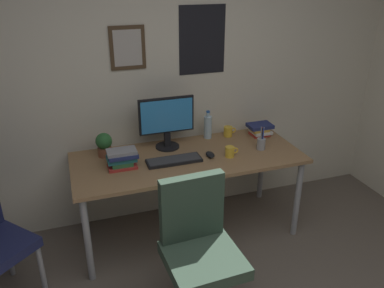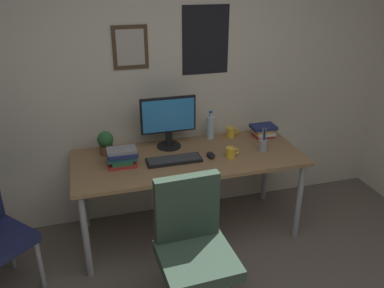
% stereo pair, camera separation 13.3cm
% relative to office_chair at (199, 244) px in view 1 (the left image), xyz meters
% --- Properties ---
extents(wall_back, '(4.40, 0.10, 2.60)m').
position_rel_office_chair_xyz_m(wall_back, '(0.13, 1.28, 0.77)').
color(wall_back, beige).
rests_on(wall_back, ground_plane).
extents(desk, '(1.83, 0.76, 0.73)m').
position_rel_office_chair_xyz_m(desk, '(0.20, 0.82, 0.14)').
color(desk, '#936D47').
rests_on(desk, ground_plane).
extents(office_chair, '(0.56, 0.57, 0.95)m').
position_rel_office_chair_xyz_m(office_chair, '(0.00, 0.00, 0.00)').
color(office_chair, '#334738').
rests_on(office_chair, ground_plane).
extents(monitor, '(0.46, 0.20, 0.43)m').
position_rel_office_chair_xyz_m(monitor, '(0.08, 1.04, 0.45)').
color(monitor, black).
rests_on(monitor, desk).
extents(keyboard, '(0.43, 0.15, 0.03)m').
position_rel_office_chair_xyz_m(keyboard, '(0.06, 0.76, 0.22)').
color(keyboard, black).
rests_on(keyboard, desk).
extents(computer_mouse, '(0.06, 0.11, 0.04)m').
position_rel_office_chair_xyz_m(computer_mouse, '(0.36, 0.75, 0.22)').
color(computer_mouse, black).
rests_on(computer_mouse, desk).
extents(water_bottle, '(0.07, 0.07, 0.25)m').
position_rel_office_chair_xyz_m(water_bottle, '(0.48, 1.12, 0.31)').
color(water_bottle, silver).
rests_on(water_bottle, desk).
extents(coffee_mug_near, '(0.11, 0.07, 0.09)m').
position_rel_office_chair_xyz_m(coffee_mug_near, '(0.51, 0.71, 0.25)').
color(coffee_mug_near, yellow).
rests_on(coffee_mug_near, desk).
extents(coffee_mug_far, '(0.11, 0.08, 0.09)m').
position_rel_office_chair_xyz_m(coffee_mug_far, '(0.67, 1.10, 0.25)').
color(coffee_mug_far, yellow).
rests_on(coffee_mug_far, desk).
extents(potted_plant, '(0.13, 0.13, 0.20)m').
position_rel_office_chair_xyz_m(potted_plant, '(-0.44, 1.04, 0.31)').
color(potted_plant, brown).
rests_on(potted_plant, desk).
extents(pen_cup, '(0.07, 0.07, 0.20)m').
position_rel_office_chair_xyz_m(pen_cup, '(0.81, 0.75, 0.26)').
color(pen_cup, '#9EA0A5').
rests_on(pen_cup, desk).
extents(book_stack_left, '(0.23, 0.15, 0.14)m').
position_rel_office_chair_xyz_m(book_stack_left, '(-0.33, 0.80, 0.28)').
color(book_stack_left, '#B22D28').
rests_on(book_stack_left, desk).
extents(book_stack_right, '(0.21, 0.17, 0.10)m').
position_rel_office_chair_xyz_m(book_stack_right, '(0.95, 1.03, 0.26)').
color(book_stack_right, '#B22D28').
rests_on(book_stack_right, desk).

